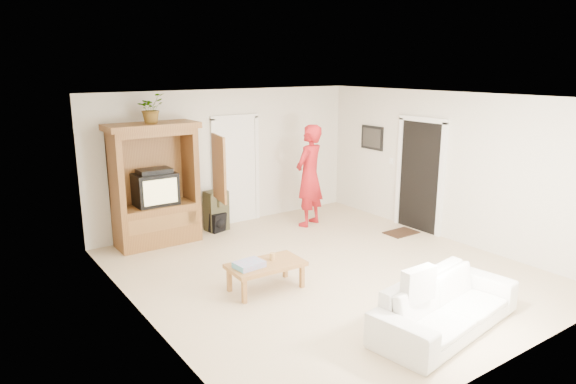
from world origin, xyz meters
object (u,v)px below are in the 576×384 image
armoire (157,192)px  man (309,176)px  coffee_table (266,266)px  sofa (446,305)px

armoire → man: 2.87m
armoire → coffee_table: armoire is taller
man → sofa: 4.39m
sofa → man: bearing=66.0°
man → coffee_table: (-2.30, -2.04, -0.64)m
man → coffee_table: 3.14m
sofa → armoire: bearing=100.1°
armoire → coffee_table: size_ratio=1.97×
man → sofa: (-1.16, -4.18, -0.68)m
man → sofa: size_ratio=0.94×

